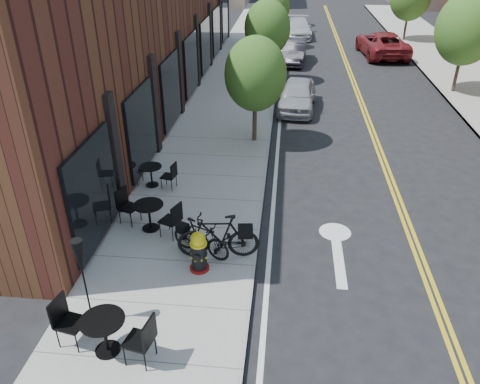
{
  "coord_description": "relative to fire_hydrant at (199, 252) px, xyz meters",
  "views": [
    {
      "loc": [
        0.52,
        -7.25,
        7.11
      ],
      "look_at": [
        -0.57,
        3.44,
        1.0
      ],
      "focal_mm": 35.0,
      "sensor_mm": 36.0,
      "label": 1
    }
  ],
  "objects": [
    {
      "name": "parked_car_c",
      "position": [
        2.45,
        27.42,
        0.03
      ],
      "size": [
        1.9,
        4.49,
        1.29
      ],
      "primitive_type": "imported",
      "rotation": [
        0.0,
        0.0,
        0.02
      ],
      "color": "silver",
      "rests_on": "ground"
    },
    {
      "name": "tree_near_a",
      "position": [
        0.7,
        7.75,
        1.99
      ],
      "size": [
        2.2,
        2.2,
        3.81
      ],
      "color": "#382B1E",
      "rests_on": "sidewalk_near"
    },
    {
      "name": "patio_umbrella",
      "position": [
        -1.89,
        -1.83,
        0.92
      ],
      "size": [
        0.32,
        0.32,
        1.98
      ],
      "color": "black",
      "rests_on": "sidewalk_near"
    },
    {
      "name": "tree_near_b",
      "position": [
        0.7,
        15.75,
        2.1
      ],
      "size": [
        2.3,
        2.3,
        3.98
      ],
      "color": "#382B1E",
      "rests_on": "sidewalk_near"
    },
    {
      "name": "parked_car_a",
      "position": [
        2.3,
        11.66,
        0.03
      ],
      "size": [
        1.85,
        3.93,
        1.3
      ],
      "primitive_type": "imported",
      "rotation": [
        0.0,
        0.0,
        -0.09
      ],
      "color": "#9EA1A6",
      "rests_on": "ground"
    },
    {
      "name": "parked_car_b",
      "position": [
        2.1,
        19.89,
        0.03
      ],
      "size": [
        1.65,
        4.03,
        1.3
      ],
      "primitive_type": "imported",
      "rotation": [
        0.0,
        0.0,
        -0.07
      ],
      "color": "black",
      "rests_on": "ground"
    },
    {
      "name": "sidewalk_near",
      "position": [
        -0.7,
        8.75,
        -0.56
      ],
      "size": [
        4.0,
        70.0,
        0.12
      ],
      "primitive_type": "cube",
      "color": "#9E9B93",
      "rests_on": "ground"
    },
    {
      "name": "tree_far_b",
      "position": [
        9.9,
        14.75,
        2.44
      ],
      "size": [
        2.8,
        2.8,
        4.62
      ],
      "color": "#382B1E",
      "rests_on": "sidewalk_far"
    },
    {
      "name": "ground",
      "position": [
        1.3,
        -1.25,
        -0.62
      ],
      "size": [
        120.0,
        120.0,
        0.0
      ],
      "primitive_type": "plane",
      "color": "black",
      "rests_on": "ground"
    },
    {
      "name": "fire_hydrant",
      "position": [
        0.0,
        0.0,
        0.0
      ],
      "size": [
        0.56,
        0.56,
        1.05
      ],
      "rotation": [
        0.0,
        0.0,
        -0.27
      ],
      "color": "maroon",
      "rests_on": "sidewalk_near"
    },
    {
      "name": "bicycle_left",
      "position": [
        0.38,
        0.52,
        0.09
      ],
      "size": [
        2.01,
        0.78,
        1.18
      ],
      "primitive_type": "imported",
      "rotation": [
        0.0,
        0.0,
        -1.45
      ],
      "color": "black",
      "rests_on": "sidewalk_near"
    },
    {
      "name": "bistro_set_c",
      "position": [
        -2.19,
        3.88,
        -0.07
      ],
      "size": [
        1.62,
        0.81,
        0.85
      ],
      "rotation": [
        0.0,
        0.0,
        -0.2
      ],
      "color": "black",
      "rests_on": "sidewalk_near"
    },
    {
      "name": "parked_car_far",
      "position": [
        7.6,
        22.19,
        0.13
      ],
      "size": [
        2.96,
        5.56,
        1.49
      ],
      "primitive_type": "imported",
      "rotation": [
        0.0,
        0.0,
        3.24
      ],
      "color": "maroon",
      "rests_on": "ground"
    },
    {
      "name": "bicycle_right",
      "position": [
        -0.06,
        0.57,
        -0.02
      ],
      "size": [
        1.63,
        1.05,
        0.95
      ],
      "primitive_type": "imported",
      "rotation": [
        0.0,
        0.0,
        1.16
      ],
      "color": "black",
      "rests_on": "sidewalk_near"
    },
    {
      "name": "building_near",
      "position": [
        -5.2,
        12.75,
        2.88
      ],
      "size": [
        5.0,
        28.0,
        7.0
      ],
      "primitive_type": "cube",
      "color": "#441B16",
      "rests_on": "ground"
    },
    {
      "name": "tree_near_c",
      "position": [
        0.7,
        23.75,
        1.91
      ],
      "size": [
        2.1,
        2.1,
        3.67
      ],
      "color": "#382B1E",
      "rests_on": "sidewalk_near"
    },
    {
      "name": "bistro_set_a",
      "position": [
        -1.3,
        -2.57,
        0.02
      ],
      "size": [
        1.96,
        0.98,
        1.03
      ],
      "rotation": [
        0.0,
        0.0,
        -0.2
      ],
      "color": "black",
      "rests_on": "sidewalk_near"
    },
    {
      "name": "bistro_set_b",
      "position": [
        -1.59,
        1.54,
        -0.01
      ],
      "size": [
        1.84,
        1.11,
        0.97
      ],
      "rotation": [
        0.0,
        0.0,
        -0.39
      ],
      "color": "black",
      "rests_on": "sidewalk_near"
    }
  ]
}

